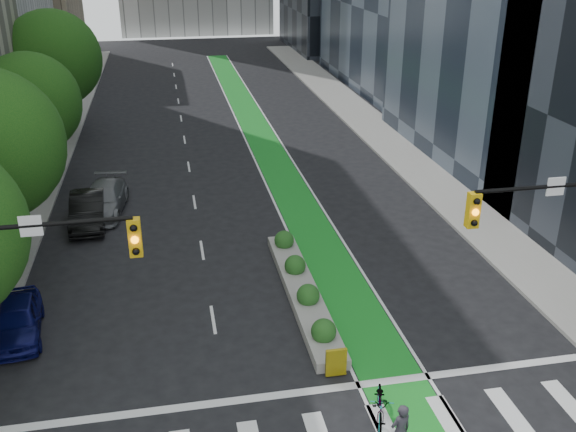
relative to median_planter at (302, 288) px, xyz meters
name	(u,v)px	position (x,y,z in m)	size (l,w,h in m)	color
ground	(313,417)	(-1.20, -7.04, -0.37)	(160.00, 160.00, 0.00)	black
sidewalk_left	(37,170)	(-13.00, 17.96, -0.30)	(3.60, 90.00, 0.15)	gray
sidewalk_right	(398,148)	(10.60, 17.96, -0.30)	(3.60, 90.00, 0.15)	gray
bike_lane_paint	(260,136)	(1.80, 22.96, -0.37)	(2.20, 70.00, 0.01)	#188924
tree_midfar	(30,103)	(-12.20, 14.96, 4.57)	(5.60, 5.60, 7.76)	black
tree_far	(53,59)	(-12.20, 24.96, 5.32)	(6.60, 6.60, 9.00)	black
median_planter	(302,288)	(0.00, 0.00, 0.00)	(1.20, 10.26, 1.10)	gray
bicycle	(381,404)	(0.80, -7.43, 0.14)	(0.69, 1.97, 1.03)	gray
cyclist	(400,431)	(0.80, -9.04, 0.52)	(0.65, 0.43, 1.78)	#332F39
parked_car_left_near	(18,319)	(-10.70, -0.74, 0.31)	(1.61, 3.99, 1.36)	#0D1052
parked_car_left_mid	(88,210)	(-9.10, 9.06, 0.40)	(1.64, 4.70, 1.55)	black
parked_car_left_far	(104,199)	(-8.42, 10.47, 0.37)	(2.08, 5.10, 1.48)	#5B5D61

